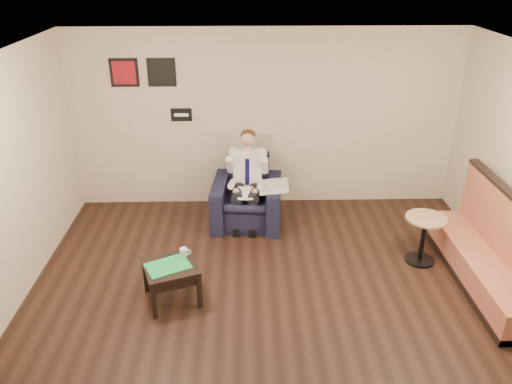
{
  "coord_description": "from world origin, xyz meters",
  "views": [
    {
      "loc": [
        -0.34,
        -4.45,
        3.76
      ],
      "look_at": [
        -0.2,
        1.2,
        1.03
      ],
      "focal_mm": 35.0,
      "sensor_mm": 36.0,
      "label": 1
    }
  ],
  "objects_px": {
    "coffee_mug": "(184,252)",
    "smartphone": "(172,256)",
    "armchair": "(247,193)",
    "banquette": "(487,242)",
    "green_folder": "(168,266)",
    "side_table": "(172,282)",
    "cafe_table": "(423,240)",
    "seated_man": "(246,186)"
  },
  "relations": [
    {
      "from": "coffee_mug",
      "to": "smartphone",
      "type": "bearing_deg",
      "value": -177.37
    },
    {
      "from": "armchair",
      "to": "banquette",
      "type": "bearing_deg",
      "value": -24.24
    },
    {
      "from": "green_folder",
      "to": "armchair",
      "type": "bearing_deg",
      "value": 64.09
    },
    {
      "from": "green_folder",
      "to": "banquette",
      "type": "distance_m",
      "value": 3.84
    },
    {
      "from": "side_table",
      "to": "cafe_table",
      "type": "distance_m",
      "value": 3.31
    },
    {
      "from": "armchair",
      "to": "green_folder",
      "type": "bearing_deg",
      "value": -110.76
    },
    {
      "from": "side_table",
      "to": "banquette",
      "type": "bearing_deg",
      "value": 3.75
    },
    {
      "from": "side_table",
      "to": "green_folder",
      "type": "relative_size",
      "value": 1.22
    },
    {
      "from": "banquette",
      "to": "cafe_table",
      "type": "height_order",
      "value": "banquette"
    },
    {
      "from": "banquette",
      "to": "cafe_table",
      "type": "xyz_separation_m",
      "value": [
        -0.58,
        0.49,
        -0.26
      ]
    },
    {
      "from": "smartphone",
      "to": "banquette",
      "type": "bearing_deg",
      "value": -8.71
    },
    {
      "from": "coffee_mug",
      "to": "smartphone",
      "type": "relative_size",
      "value": 0.68
    },
    {
      "from": "seated_man",
      "to": "cafe_table",
      "type": "xyz_separation_m",
      "value": [
        2.33,
        -1.01,
        -0.34
      ]
    },
    {
      "from": "seated_man",
      "to": "banquette",
      "type": "distance_m",
      "value": 3.27
    },
    {
      "from": "green_folder",
      "to": "banquette",
      "type": "relative_size",
      "value": 0.21
    },
    {
      "from": "banquette",
      "to": "green_folder",
      "type": "bearing_deg",
      "value": -175.81
    },
    {
      "from": "green_folder",
      "to": "seated_man",
      "type": "bearing_deg",
      "value": 62.8
    },
    {
      "from": "smartphone",
      "to": "armchair",
      "type": "bearing_deg",
      "value": 52.02
    },
    {
      "from": "armchair",
      "to": "seated_man",
      "type": "relative_size",
      "value": 0.75
    },
    {
      "from": "side_table",
      "to": "green_folder",
      "type": "distance_m",
      "value": 0.25
    },
    {
      "from": "seated_man",
      "to": "armchair",
      "type": "bearing_deg",
      "value": 90.0
    },
    {
      "from": "green_folder",
      "to": "banquette",
      "type": "bearing_deg",
      "value": 4.19
    },
    {
      "from": "armchair",
      "to": "coffee_mug",
      "type": "distance_m",
      "value": 1.86
    },
    {
      "from": "armchair",
      "to": "smartphone",
      "type": "height_order",
      "value": "armchair"
    },
    {
      "from": "seated_man",
      "to": "side_table",
      "type": "relative_size",
      "value": 2.25
    },
    {
      "from": "armchair",
      "to": "seated_man",
      "type": "xyz_separation_m",
      "value": [
        -0.01,
        -0.13,
        0.18
      ]
    },
    {
      "from": "coffee_mug",
      "to": "armchair",
      "type": "bearing_deg",
      "value": 65.64
    },
    {
      "from": "banquette",
      "to": "cafe_table",
      "type": "distance_m",
      "value": 0.8
    },
    {
      "from": "armchair",
      "to": "side_table",
      "type": "bearing_deg",
      "value": -110.56
    },
    {
      "from": "seated_man",
      "to": "smartphone",
      "type": "relative_size",
      "value": 8.86
    },
    {
      "from": "armchair",
      "to": "side_table",
      "type": "xyz_separation_m",
      "value": [
        -0.91,
        -1.88,
        -0.25
      ]
    },
    {
      "from": "armchair",
      "to": "smartphone",
      "type": "relative_size",
      "value": 6.68
    },
    {
      "from": "side_table",
      "to": "cafe_table",
      "type": "bearing_deg",
      "value": 12.94
    },
    {
      "from": "armchair",
      "to": "cafe_table",
      "type": "height_order",
      "value": "armchair"
    },
    {
      "from": "seated_man",
      "to": "coffee_mug",
      "type": "height_order",
      "value": "seated_man"
    },
    {
      "from": "side_table",
      "to": "green_folder",
      "type": "height_order",
      "value": "green_folder"
    },
    {
      "from": "side_table",
      "to": "coffee_mug",
      "type": "relative_size",
      "value": 5.79
    },
    {
      "from": "seated_man",
      "to": "smartphone",
      "type": "distance_m",
      "value": 1.82
    },
    {
      "from": "seated_man",
      "to": "green_folder",
      "type": "height_order",
      "value": "seated_man"
    },
    {
      "from": "side_table",
      "to": "smartphone",
      "type": "height_order",
      "value": "smartphone"
    },
    {
      "from": "side_table",
      "to": "smartphone",
      "type": "relative_size",
      "value": 3.93
    },
    {
      "from": "smartphone",
      "to": "seated_man",
      "type": "bearing_deg",
      "value": 50.44
    }
  ]
}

